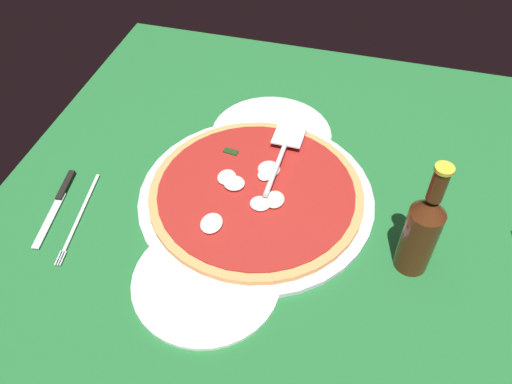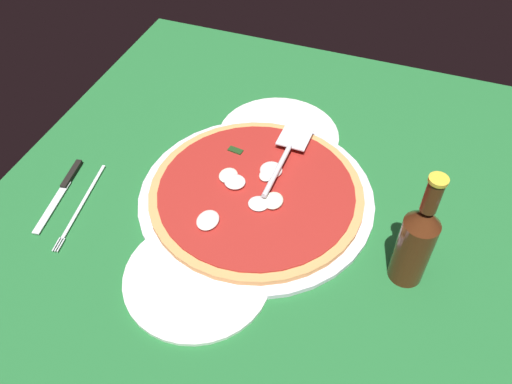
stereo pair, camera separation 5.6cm
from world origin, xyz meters
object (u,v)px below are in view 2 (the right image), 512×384
at_px(place_setting_far, 72,198).
at_px(dinner_plate_left, 198,277).
at_px(dinner_plate_right, 279,136).
at_px(pizza, 256,193).
at_px(beer_bottle, 416,241).
at_px(pizza_server, 287,152).

bearing_deg(place_setting_far, dinner_plate_left, 66.01).
xyz_separation_m(dinner_plate_right, pizza, (-0.19, -0.02, 0.02)).
xyz_separation_m(dinner_plate_right, beer_bottle, (-0.26, -0.31, 0.09)).
xyz_separation_m(dinner_plate_left, beer_bottle, (0.13, -0.32, 0.09)).
height_order(pizza, place_setting_far, pizza).
height_order(dinner_plate_left, dinner_plate_right, same).
distance_m(pizza_server, place_setting_far, 0.42).
bearing_deg(pizza, pizza_server, -15.02).
relative_size(dinner_plate_left, pizza_server, 1.11).
bearing_deg(pizza_server, place_setting_far, 123.06).
distance_m(place_setting_far, beer_bottle, 0.63).
height_order(dinner_plate_left, pizza, pizza).
bearing_deg(place_setting_far, beer_bottle, 85.32).
distance_m(dinner_plate_right, place_setting_far, 0.44).
xyz_separation_m(pizza, pizza_server, (0.10, -0.03, 0.02)).
relative_size(dinner_plate_left, beer_bottle, 1.07).
bearing_deg(pizza, place_setting_far, 109.80).
xyz_separation_m(dinner_plate_left, place_setting_far, (0.08, 0.30, -0.00)).
xyz_separation_m(dinner_plate_left, pizza_server, (0.30, -0.06, 0.04)).
bearing_deg(beer_bottle, dinner_plate_right, 49.90).
distance_m(dinner_plate_left, place_setting_far, 0.31).
bearing_deg(place_setting_far, dinner_plate_right, 125.48).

